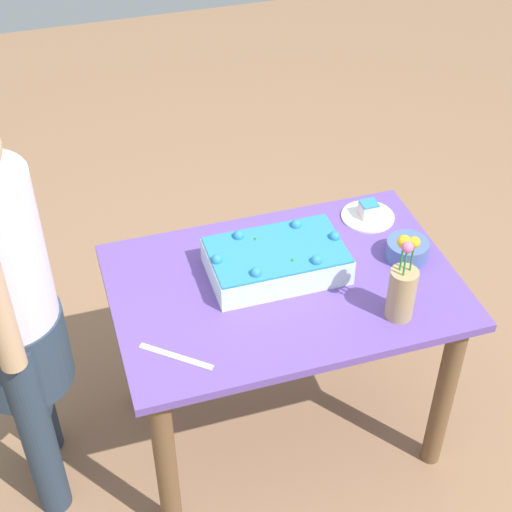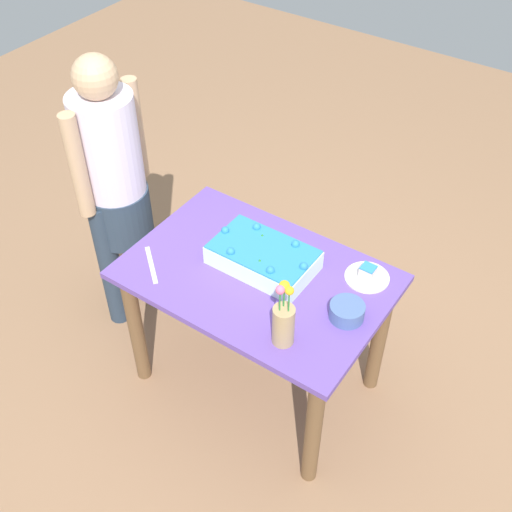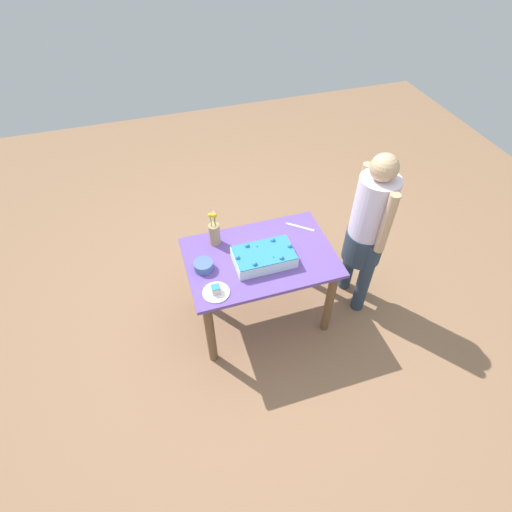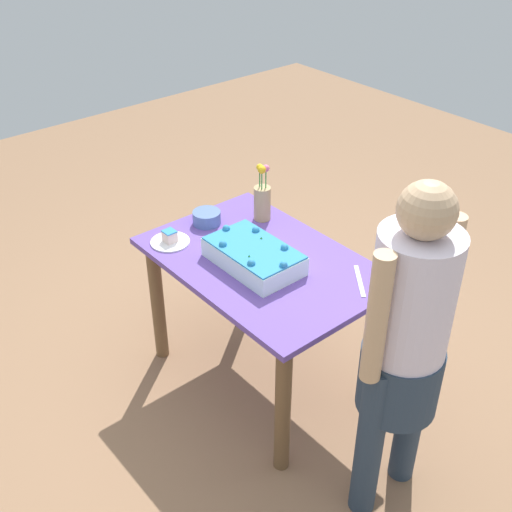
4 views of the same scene
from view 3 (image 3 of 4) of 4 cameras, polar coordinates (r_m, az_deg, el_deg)
ground_plane at (r=3.59m, az=0.52°, el=-8.26°), size 8.00×8.00×0.00m
dining_table at (r=3.13m, az=0.59°, el=-1.87°), size 1.13×0.75×0.74m
sheet_cake at (r=2.95m, az=1.14°, el=-0.11°), size 0.45×0.27×0.12m
serving_plate_with_slice at (r=2.79m, az=-5.73°, el=-5.02°), size 0.19×0.19×0.07m
cake_knife at (r=3.28m, az=6.33°, el=4.15°), size 0.20×0.17×0.00m
flower_vase at (r=3.07m, az=-5.96°, el=3.43°), size 0.09×0.09×0.31m
fruit_bowl at (r=2.93m, az=-7.51°, el=-1.36°), size 0.14×0.14×0.07m
person_standing at (r=3.22m, az=15.76°, el=4.05°), size 0.31×0.45×1.49m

